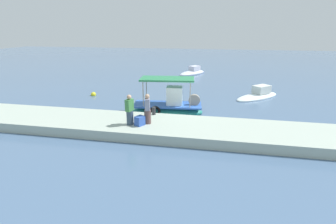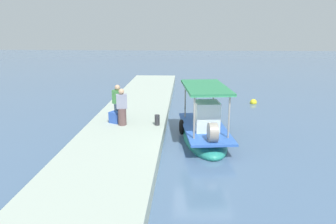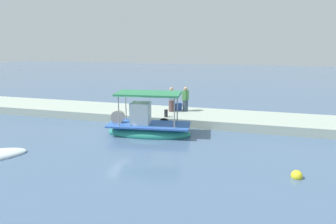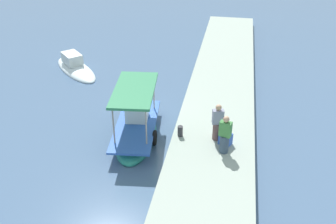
{
  "view_description": "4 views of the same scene",
  "coord_description": "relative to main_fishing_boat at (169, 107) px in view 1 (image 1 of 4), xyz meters",
  "views": [
    {
      "loc": [
        2.38,
        -18.15,
        6.0
      ],
      "look_at": [
        -0.85,
        -1.97,
        0.76
      ],
      "focal_mm": 28.71,
      "sensor_mm": 36.0,
      "label": 1
    },
    {
      "loc": [
        13.01,
        -0.82,
        5.14
      ],
      "look_at": [
        -1.68,
        -1.6,
        1.25
      ],
      "focal_mm": 34.61,
      "sensor_mm": 36.0,
      "label": 2
    },
    {
      "loc": [
        -6.62,
        15.62,
        5.38
      ],
      "look_at": [
        -2.05,
        -1.57,
        1.07
      ],
      "focal_mm": 30.33,
      "sensor_mm": 36.0,
      "label": 3
    },
    {
      "loc": [
        -16.51,
        -4.31,
        10.42
      ],
      "look_at": [
        -0.75,
        -1.37,
        1.18
      ],
      "focal_mm": 41.24,
      "sensor_mm": 36.0,
      "label": 4
    }
  ],
  "objects": [
    {
      "name": "marker_buoy",
      "position": [
        -7.77,
        3.81,
        -0.39
      ],
      "size": [
        0.46,
        0.46,
        0.46
      ],
      "color": "yellow",
      "rests_on": "ground_plane"
    },
    {
      "name": "ground_plane",
      "position": [
        1.22,
        -0.1,
        -0.48
      ],
      "size": [
        120.0,
        120.0,
        0.0
      ],
      "primitive_type": "plane",
      "color": "#496586"
    },
    {
      "name": "fisherman_near_bollard",
      "position": [
        -1.44,
        -4.27,
        0.9
      ],
      "size": [
        0.49,
        0.56,
        1.78
      ],
      "color": "#36485C",
      "rests_on": "dock_quay"
    },
    {
      "name": "dock_quay",
      "position": [
        1.22,
        -3.74,
        -0.19
      ],
      "size": [
        36.0,
        3.75,
        0.58
      ],
      "primitive_type": "cube",
      "color": "#A5B2A4",
      "rests_on": "ground_plane"
    },
    {
      "name": "main_fishing_boat",
      "position": [
        0.0,
        0.0,
        0.0
      ],
      "size": [
        5.25,
        2.44,
        2.93
      ],
      "color": "teal",
      "rests_on": "ground_plane"
    },
    {
      "name": "moored_boat_mid",
      "position": [
        -0.18,
        17.28,
        -0.29
      ],
      "size": [
        3.85,
        4.64,
        1.29
      ],
      "color": "silver",
      "rests_on": "ground_plane"
    },
    {
      "name": "mooring_bollard",
      "position": [
        -0.54,
        -2.22,
        0.35
      ],
      "size": [
        0.24,
        0.24,
        0.5
      ],
      "primitive_type": "cylinder",
      "color": "#2D2D33",
      "rests_on": "dock_quay"
    },
    {
      "name": "fisherman_by_crate",
      "position": [
        -0.49,
        -3.89,
        0.9
      ],
      "size": [
        0.47,
        0.55,
        1.77
      ],
      "color": "brown",
      "rests_on": "dock_quay"
    },
    {
      "name": "moored_boat_near",
      "position": [
        6.9,
        6.02,
        -0.32
      ],
      "size": [
        4.67,
        4.68,
        1.28
      ],
      "color": "white",
      "rests_on": "ground_plane"
    },
    {
      "name": "cargo_crate",
      "position": [
        -0.84,
        -4.31,
        0.37
      ],
      "size": [
        0.61,
        0.65,
        0.54
      ],
      "primitive_type": "cube",
      "rotation": [
        0.0,
        0.0,
        1.09
      ],
      "color": "#3157B5",
      "rests_on": "dock_quay"
    }
  ]
}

